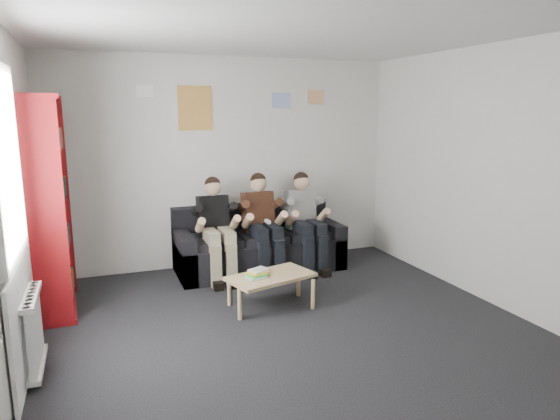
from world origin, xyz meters
name	(u,v)px	position (x,y,z in m)	size (l,w,h in m)	color
room_shell	(302,192)	(0.00, 0.00, 1.35)	(5.00, 5.00, 5.00)	black
sofa	(258,247)	(0.29, 2.10, 0.29)	(2.10, 0.86, 0.81)	black
bookshelf	(51,206)	(-2.06, 1.53, 1.09)	(0.33, 0.98, 2.17)	maroon
coffee_table	(271,279)	(0.01, 0.82, 0.31)	(0.87, 0.48, 0.35)	tan
game_cases	(257,274)	(-0.14, 0.82, 0.38)	(0.26, 0.24, 0.06)	silver
person_left	(217,229)	(-0.30, 1.91, 0.62)	(0.37, 0.79, 1.24)	black
person_middle	(263,225)	(0.29, 1.91, 0.63)	(0.38, 0.81, 1.26)	#54301C
person_right	(306,221)	(0.88, 1.91, 0.62)	(0.37, 0.80, 1.24)	white
radiator	(34,331)	(-2.15, 0.20, 0.35)	(0.10, 0.64, 0.60)	white
window	(14,247)	(-2.22, 0.20, 1.03)	(0.05, 1.30, 2.36)	white
poster_large	(195,108)	(-0.40, 2.49, 2.05)	(0.42, 0.01, 0.55)	gold
poster_blue	(281,101)	(0.75, 2.49, 2.15)	(0.25, 0.01, 0.20)	#3F6ED6
poster_pink	(316,97)	(1.25, 2.49, 2.20)	(0.22, 0.01, 0.18)	#C43D81
poster_sign	(145,91)	(-1.00, 2.49, 2.25)	(0.20, 0.01, 0.14)	white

